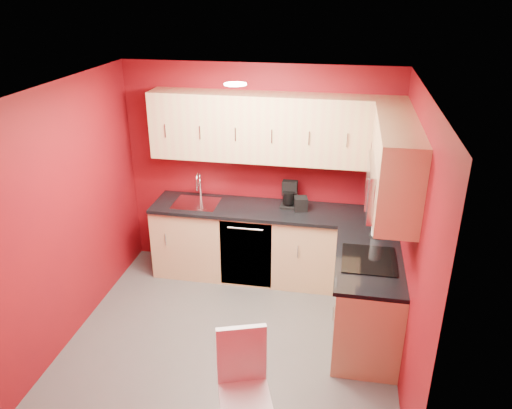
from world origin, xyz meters
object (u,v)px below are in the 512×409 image
(napkin_holder, at_px, (301,204))
(dining_chair, at_px, (245,393))
(microwave, at_px, (390,187))
(paper_towel, at_px, (378,223))
(coffee_maker, at_px, (289,195))
(sink, at_px, (197,200))

(napkin_holder, bearing_deg, dining_chair, -93.74)
(microwave, height_order, paper_towel, microwave)
(coffee_maker, bearing_deg, paper_towel, -28.72)
(sink, height_order, dining_chair, sink)
(microwave, xyz_separation_m, napkin_holder, (-0.86, 1.02, -0.67))
(dining_chair, bearing_deg, sink, 95.12)
(coffee_maker, distance_m, dining_chair, 2.56)
(napkin_holder, height_order, dining_chair, napkin_holder)
(sink, bearing_deg, paper_towel, -13.10)
(sink, bearing_deg, napkin_holder, 0.68)
(napkin_holder, bearing_deg, microwave, -49.78)
(sink, xyz_separation_m, dining_chair, (1.08, -2.40, -0.47))
(microwave, bearing_deg, dining_chair, -126.05)
(microwave, xyz_separation_m, paper_towel, (-0.02, 0.52, -0.61))
(microwave, bearing_deg, paper_towel, 92.31)
(sink, height_order, paper_towel, sink)
(paper_towel, distance_m, dining_chair, 2.24)
(coffee_maker, bearing_deg, sink, -173.47)
(napkin_holder, distance_m, paper_towel, 0.98)
(microwave, height_order, sink, microwave)
(napkin_holder, relative_size, paper_towel, 0.54)
(microwave, relative_size, napkin_holder, 4.85)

